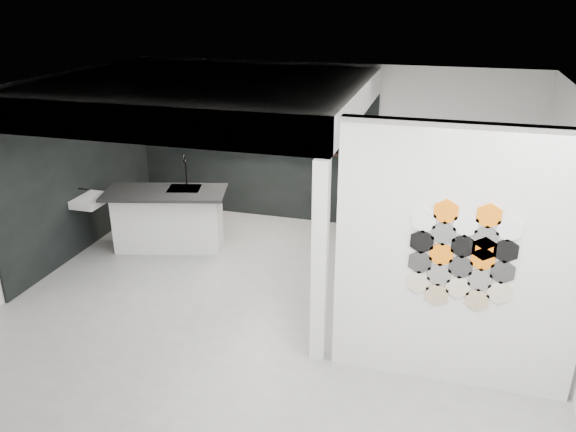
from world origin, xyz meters
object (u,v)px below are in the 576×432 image
(glass_bowl, at_px, (331,150))
(glass_vase, at_px, (332,149))
(stockpot, at_px, (209,139))
(kettle, at_px, (307,147))
(utensil_cup, at_px, (215,141))
(kitchen_island, at_px, (169,218))
(wall_basin, at_px, (91,200))
(bottle_dark, at_px, (251,142))
(partition_panel, at_px, (458,262))

(glass_bowl, xyz_separation_m, glass_vase, (0.00, 0.00, 0.02))
(stockpot, relative_size, kettle, 1.14)
(kettle, distance_m, utensil_cup, 1.70)
(stockpot, bearing_deg, kitchen_island, -91.73)
(wall_basin, distance_m, bottle_dark, 2.89)
(glass_bowl, xyz_separation_m, utensil_cup, (-2.14, 0.00, -0.00))
(glass_vase, distance_m, utensil_cup, 2.14)
(partition_panel, relative_size, wall_basin, 4.67)
(glass_bowl, distance_m, utensil_cup, 2.14)
(partition_panel, height_order, kitchen_island, partition_panel)
(kitchen_island, height_order, stockpot, kitchen_island)
(kitchen_island, relative_size, glass_vase, 13.91)
(partition_panel, bearing_deg, kettle, 122.99)
(kettle, xyz_separation_m, bottle_dark, (-1.02, 0.00, 0.01))
(kettle, relative_size, glass_vase, 1.26)
(kettle, height_order, glass_vase, kettle)
(utensil_cup, bearing_deg, glass_vase, 0.00)
(wall_basin, bearing_deg, glass_vase, 31.35)
(partition_panel, xyz_separation_m, glass_bowl, (-2.08, 3.87, -0.02))
(stockpot, height_order, kettle, stockpot)
(utensil_cup, bearing_deg, kitchen_island, -95.58)
(glass_bowl, bearing_deg, bottle_dark, 180.00)
(wall_basin, distance_m, kitchen_island, 1.22)
(glass_bowl, height_order, glass_vase, glass_vase)
(stockpot, bearing_deg, utensil_cup, 0.00)
(wall_basin, xyz_separation_m, utensil_cup, (1.25, 2.07, 0.52))
(stockpot, distance_m, glass_bowl, 2.25)
(partition_panel, xyz_separation_m, utensil_cup, (-4.21, 3.87, -0.03))
(wall_basin, distance_m, utensil_cup, 2.47)
(kitchen_island, xyz_separation_m, utensil_cup, (0.16, 1.65, 0.86))
(kitchen_island, relative_size, glass_bowl, 13.08)
(wall_basin, xyz_separation_m, bottle_dark, (1.94, 2.07, 0.56))
(kitchen_island, height_order, glass_bowl, kitchen_island)
(stockpot, xyz_separation_m, kettle, (1.81, 0.00, -0.01))
(partition_panel, relative_size, stockpot, 13.34)
(kitchen_island, xyz_separation_m, glass_vase, (2.30, 1.65, 0.88))
(kitchen_island, height_order, utensil_cup, kitchen_island)
(kitchen_island, distance_m, utensil_cup, 1.87)
(kettle, bearing_deg, wall_basin, -133.40)
(stockpot, xyz_separation_m, bottle_dark, (0.80, 0.00, 0.00))
(stockpot, bearing_deg, bottle_dark, 0.00)
(kettle, bearing_deg, bottle_dark, -168.34)
(bottle_dark, xyz_separation_m, utensil_cup, (-0.69, 0.00, -0.04))
(partition_panel, height_order, glass_bowl, partition_panel)
(partition_panel, distance_m, kitchen_island, 4.98)
(kitchen_island, bearing_deg, stockpot, 73.72)
(kitchen_island, relative_size, utensil_cup, 20.05)
(stockpot, xyz_separation_m, glass_bowl, (2.25, 0.00, -0.03))
(kettle, xyz_separation_m, utensil_cup, (-1.70, 0.00, -0.03))
(wall_basin, distance_m, glass_vase, 4.01)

